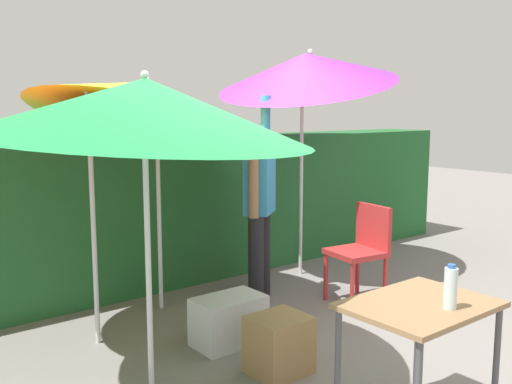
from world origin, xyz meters
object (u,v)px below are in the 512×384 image
Objects in this scene: umbrella_yellow at (88,114)px; umbrella_orange at (145,109)px; umbrella_rainbow at (306,69)px; folding_table at (420,318)px; umbrella_navy at (152,102)px; cooler_box at (229,320)px; crate_cardboard at (279,345)px; chair_plastic at (362,247)px; bottle_water at (451,288)px; person_vendor at (260,201)px.

umbrella_orange is at bearing -90.35° from umbrella_yellow.
umbrella_rainbow reaches higher than umbrella_yellow.
umbrella_orange is 2.60× the size of folding_table.
umbrella_navy is 1.94m from cooler_box.
umbrella_rainbow reaches higher than crate_cardboard.
umbrella_orange is 5.30× the size of crate_cardboard.
folding_table is (0.16, -1.57, 0.45)m from cooler_box.
folding_table reaches higher than cooler_box.
umbrella_orange reaches higher than umbrella_yellow.
cooler_box is (-1.52, -0.03, -0.33)m from chair_plastic.
bottle_water is at bearing -79.39° from crate_cardboard.
folding_table is at bearing -84.28° from cooler_box.
bottle_water is at bearing -75.28° from folding_table.
umbrella_orange is at bearing -173.31° from chair_plastic.
person_vendor reaches higher than cooler_box.
umbrella_navy is at bearing 153.57° from person_vendor.
cooler_box is 1.35× the size of crate_cardboard.
umbrella_rainbow is 3.34m from folding_table.
umbrella_rainbow is at bearing 58.96° from folding_table.
umbrella_navy is at bearing 91.99° from cooler_box.
umbrella_orange is 8.66× the size of bottle_water.
person_vendor is 4.80× the size of crate_cardboard.
cooler_box is at bearing -149.88° from umbrella_rainbow.
umbrella_navy is 2.88m from folding_table.
chair_plastic is 1.68m from crate_cardboard.
chair_plastic is 3.71× the size of bottle_water.
chair_plastic is 2.10m from folding_table.
cooler_box is 1.64m from folding_table.
umbrella_navy is 4.46× the size of cooler_box.
umbrella_yellow is at bearing 112.86° from folding_table.
umbrella_yellow is 0.85m from umbrella_navy.
crate_cardboard reaches higher than cooler_box.
bottle_water is (-1.49, -2.70, -1.32)m from umbrella_rainbow.
umbrella_navy is at bearing 177.63° from umbrella_rainbow.
folding_table is at bearing 104.72° from bottle_water.
umbrella_yellow reaches higher than bottle_water.
umbrella_orange is at bearing 125.05° from folding_table.
bottle_water is at bearing -127.03° from chair_plastic.
cooler_box is at bearing 95.72° from folding_table.
bottle_water is (0.21, -1.13, 0.64)m from crate_cardboard.
folding_table is at bearing -80.05° from crate_cardboard.
chair_plastic is (-0.17, -0.95, -1.64)m from umbrella_rainbow.
chair_plastic is 1.11× the size of folding_table.
umbrella_rainbow is 2.52m from umbrella_yellow.
umbrella_orange reaches higher than chair_plastic.
bottle_water reaches higher than chair_plastic.
umbrella_rainbow reaches higher than folding_table.
umbrella_rainbow is at bearing 21.42° from person_vendor.
umbrella_rainbow is at bearing 8.07° from umbrella_yellow.
umbrella_orange reaches higher than person_vendor.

